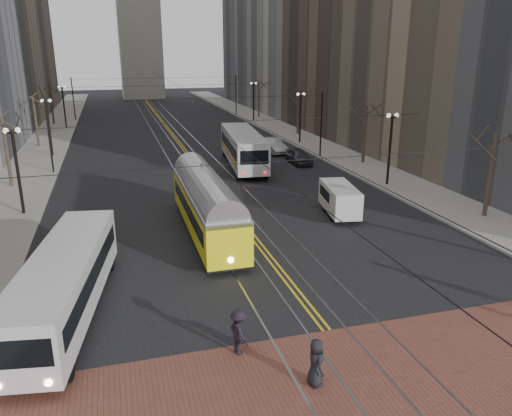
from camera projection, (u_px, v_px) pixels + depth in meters
ground at (317, 318)px, 20.68m from camera, size 260.00×260.00×0.00m
sidewalk_left at (47, 145)px, 57.89m from camera, size 5.00×140.00×0.15m
sidewalk_right at (290, 133)px, 65.81m from camera, size 5.00×140.00×0.15m
crosswalk_band at (363, 376)px, 17.02m from camera, size 25.00×6.00×0.01m
streetcar_rails at (176, 139)px, 61.88m from camera, size 4.80×130.00×0.02m
centre_lines at (176, 139)px, 61.87m from camera, size 0.42×130.00×0.01m
building_right_far at (272, 0)px, 100.06m from camera, size 16.00×20.00×40.00m
lamp_posts at (197, 138)px, 46.15m from camera, size 27.60×57.20×5.60m
street_trees at (187, 128)px, 52.10m from camera, size 31.68×53.28×5.60m
trolley_wires at (187, 119)px, 51.42m from camera, size 25.96×120.00×6.60m
transit_bus at (66, 285)px, 20.47m from camera, size 4.15×11.48×2.81m
streetcar at (207, 210)px, 29.76m from camera, size 2.40×12.60×2.97m
rear_bus at (243, 150)px, 46.86m from camera, size 4.09×12.86×3.30m
cargo_van at (339, 201)px, 33.21m from camera, size 2.54×4.85×2.04m
sedan_grey at (299, 156)px, 48.51m from camera, size 1.75×4.27×1.45m
sedan_silver at (272, 145)px, 53.62m from camera, size 2.00×4.88×1.57m
pedestrian_a at (316, 362)px, 16.35m from camera, size 0.54×0.82×1.68m
pedestrian_d at (239, 332)px, 18.06m from camera, size 0.91×1.25×1.74m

